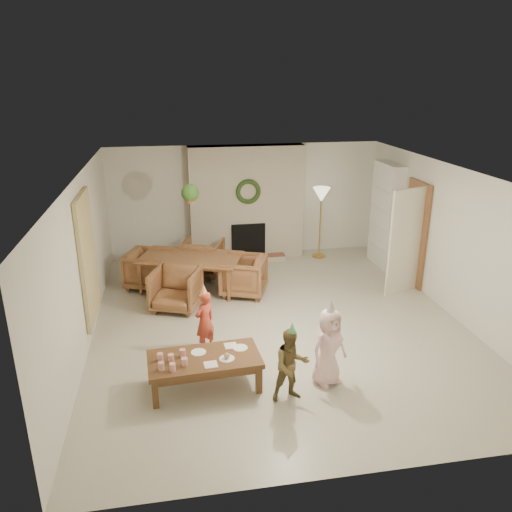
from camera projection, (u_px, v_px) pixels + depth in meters
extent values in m
plane|color=#B7B29E|center=(278.00, 322.00, 8.42)|extent=(7.00, 7.00, 0.00)
plane|color=white|center=(280.00, 173.00, 7.57)|extent=(7.00, 7.00, 0.00)
plane|color=silver|center=(245.00, 201.00, 11.24)|extent=(7.00, 0.00, 7.00)
plane|color=silver|center=(358.00, 371.00, 4.75)|extent=(7.00, 0.00, 7.00)
plane|color=silver|center=(83.00, 263.00, 7.51)|extent=(0.00, 7.00, 7.00)
plane|color=silver|center=(452.00, 241.00, 8.48)|extent=(0.00, 7.00, 7.00)
cube|color=#511D15|center=(247.00, 203.00, 11.05)|extent=(2.50, 0.40, 2.50)
cube|color=maroon|center=(249.00, 259.00, 11.13)|extent=(1.60, 0.30, 0.12)
cube|color=black|center=(248.00, 240.00, 11.16)|extent=(0.75, 0.12, 0.75)
torus|color=#203B16|center=(248.00, 192.00, 10.74)|extent=(0.54, 0.10, 0.54)
cylinder|color=gold|center=(319.00, 256.00, 11.45)|extent=(0.30, 0.30, 0.03)
cylinder|color=gold|center=(320.00, 225.00, 11.21)|extent=(0.03, 0.03, 1.44)
cone|color=beige|center=(322.00, 195.00, 10.97)|extent=(0.38, 0.38, 0.32)
cube|color=white|center=(386.00, 215.00, 10.64)|extent=(0.30, 1.00, 2.20)
cube|color=white|center=(383.00, 244.00, 10.85)|extent=(0.30, 0.92, 0.03)
cube|color=white|center=(384.00, 227.00, 10.72)|extent=(0.30, 0.92, 0.03)
cube|color=white|center=(386.00, 208.00, 10.58)|extent=(0.30, 0.92, 0.03)
cube|color=white|center=(388.00, 190.00, 10.45)|extent=(0.30, 0.92, 0.03)
cube|color=maroon|center=(385.00, 240.00, 10.66)|extent=(0.20, 0.40, 0.24)
cube|color=#295F99|center=(383.00, 220.00, 10.71)|extent=(0.20, 0.44, 0.24)
cube|color=gold|center=(388.00, 204.00, 10.44)|extent=(0.20, 0.36, 0.22)
cube|color=brown|center=(415.00, 234.00, 9.66)|extent=(0.05, 0.86, 2.04)
cube|color=beige|center=(406.00, 242.00, 9.26)|extent=(0.77, 0.32, 2.00)
cube|color=beige|center=(88.00, 258.00, 7.70)|extent=(0.06, 1.20, 2.00)
imported|color=brown|center=(190.00, 274.00, 9.57)|extent=(2.14, 1.64, 0.66)
imported|color=brown|center=(176.00, 289.00, 8.79)|extent=(1.01, 1.03, 0.73)
imported|color=brown|center=(202.00, 257.00, 10.32)|extent=(1.01, 1.03, 0.73)
imported|color=brown|center=(149.00, 269.00, 9.70)|extent=(1.03, 1.01, 0.73)
imported|color=brown|center=(243.00, 276.00, 9.38)|extent=(1.03, 1.01, 0.73)
cylinder|color=tan|center=(190.00, 180.00, 8.87)|extent=(0.01, 0.01, 0.70)
cylinder|color=#9B5C32|center=(190.00, 199.00, 8.99)|extent=(0.16, 0.16, 0.12)
sphere|color=#28511B|center=(190.00, 193.00, 8.95)|extent=(0.32, 0.32, 0.32)
cube|color=brown|center=(204.00, 359.00, 6.52)|extent=(1.50, 0.82, 0.07)
cube|color=brown|center=(204.00, 365.00, 6.55)|extent=(1.38, 0.70, 0.09)
cube|color=brown|center=(155.00, 394.00, 6.18)|extent=(0.08, 0.08, 0.38)
cube|color=brown|center=(259.00, 380.00, 6.48)|extent=(0.08, 0.08, 0.38)
cube|color=brown|center=(153.00, 369.00, 6.72)|extent=(0.08, 0.08, 0.38)
cube|color=brown|center=(249.00, 356.00, 7.02)|extent=(0.08, 0.08, 0.38)
cylinder|color=white|center=(161.00, 366.00, 6.22)|extent=(0.08, 0.08, 0.10)
cylinder|color=white|center=(160.00, 357.00, 6.42)|extent=(0.08, 0.08, 0.10)
cylinder|color=white|center=(173.00, 367.00, 6.20)|extent=(0.08, 0.08, 0.10)
cylinder|color=white|center=(171.00, 358.00, 6.40)|extent=(0.08, 0.08, 0.10)
cylinder|color=white|center=(184.00, 362.00, 6.31)|extent=(0.08, 0.08, 0.10)
cylinder|color=white|center=(183.00, 353.00, 6.52)|extent=(0.08, 0.08, 0.10)
cylinder|color=white|center=(199.00, 352.00, 6.62)|extent=(0.21, 0.21, 0.01)
cylinder|color=white|center=(227.00, 359.00, 6.47)|extent=(0.21, 0.21, 0.01)
cylinder|color=white|center=(240.00, 348.00, 6.73)|extent=(0.21, 0.21, 0.01)
sphere|color=tan|center=(227.00, 356.00, 6.46)|extent=(0.08, 0.08, 0.08)
cube|color=#FFBBC6|center=(211.00, 364.00, 6.34)|extent=(0.18, 0.18, 0.01)
cube|color=#FFBBC6|center=(231.00, 346.00, 6.78)|extent=(0.18, 0.18, 0.01)
imported|color=#B93A27|center=(205.00, 321.00, 7.39)|extent=(0.42, 0.39, 0.95)
cone|color=#EFD04F|center=(203.00, 289.00, 7.21)|extent=(0.16, 0.16, 0.18)
imported|color=brown|center=(291.00, 365.00, 6.25)|extent=(0.51, 0.41, 0.97)
cone|color=#51BE6B|center=(292.00, 328.00, 6.08)|extent=(0.14, 0.14, 0.16)
imported|color=#FCCACB|center=(329.00, 347.00, 6.58)|extent=(0.62, 0.52, 1.07)
cone|color=#AFB1B6|center=(331.00, 307.00, 6.38)|extent=(0.17, 0.17, 0.19)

